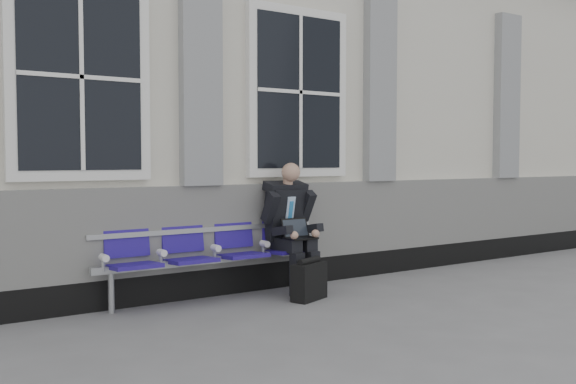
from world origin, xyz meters
TOP-DOWN VIEW (x-y plane):
  - ground at (0.00, 0.00)m, footprint 70.00×70.00m
  - station_building at (-0.02, 3.47)m, footprint 14.40×4.40m
  - bench at (-0.83, 1.32)m, footprint 2.60×0.47m
  - businessman at (0.07, 1.19)m, footprint 0.58×0.78m
  - briefcase at (-0.01, 0.72)m, footprint 0.47×0.33m

SIDE VIEW (x-z plane):
  - ground at x=0.00m, z-range 0.00..0.00m
  - briefcase at x=-0.01m, z-range -0.02..0.43m
  - bench at x=-0.83m, z-range 0.10..1.01m
  - businessman at x=0.07m, z-range 0.06..1.49m
  - station_building at x=-0.02m, z-range -0.02..4.47m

